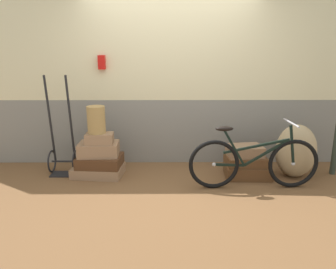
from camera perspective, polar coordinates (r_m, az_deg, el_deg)
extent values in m
cube|color=brown|center=(4.37, 0.63, -8.67)|extent=(9.05, 5.20, 0.06)
cube|color=gray|center=(5.01, 0.48, 0.75)|extent=(7.05, 0.20, 0.99)
cube|color=beige|center=(4.87, 0.52, 17.92)|extent=(7.05, 0.20, 1.97)
cube|color=red|center=(4.81, -11.76, 12.52)|extent=(0.10, 0.08, 0.20)
cube|color=#937051|center=(4.64, -12.33, -6.30)|extent=(0.73, 0.52, 0.14)
cube|color=#4C2D19|center=(4.58, -12.06, -4.63)|extent=(0.64, 0.49, 0.15)
cube|color=#937051|center=(4.54, -12.26, -2.56)|extent=(0.55, 0.38, 0.19)
cube|color=#937051|center=(4.45, -12.15, -0.71)|extent=(0.38, 0.25, 0.14)
cube|color=brown|center=(4.63, 13.93, -6.22)|extent=(0.63, 0.49, 0.17)
cube|color=brown|center=(4.59, 13.67, -4.45)|extent=(0.55, 0.42, 0.12)
cube|color=#937051|center=(4.54, 13.55, -2.85)|extent=(0.50, 0.37, 0.15)
cylinder|color=#A8844C|center=(4.41, -12.71, 2.59)|extent=(0.24, 0.24, 0.37)
torus|color=black|center=(4.91, -20.04, -4.52)|extent=(0.03, 0.32, 0.32)
torus|color=black|center=(4.81, -16.15, -4.61)|extent=(0.03, 0.32, 0.32)
cylinder|color=black|center=(4.86, -18.11, -4.57)|extent=(0.35, 0.02, 0.02)
cylinder|color=black|center=(4.74, -20.35, 2.54)|extent=(0.03, 0.16, 1.23)
cylinder|color=black|center=(4.65, -17.05, 2.59)|extent=(0.03, 0.16, 1.23)
cube|color=black|center=(4.81, -18.35, -6.73)|extent=(0.31, 0.22, 0.02)
ellipsoid|color=tan|center=(4.73, 21.89, -2.75)|extent=(0.55, 0.47, 0.74)
torus|color=black|center=(4.08, 8.21, -5.32)|extent=(0.64, 0.06, 0.64)
sphere|color=#B2B2B7|center=(4.08, 8.21, -5.32)|extent=(0.05, 0.05, 0.05)
torus|color=black|center=(4.36, 21.48, -4.88)|extent=(0.64, 0.06, 0.64)
sphere|color=#B2B2B7|center=(4.36, 21.48, -4.88)|extent=(0.05, 0.05, 0.05)
cube|color=black|center=(4.19, 17.21, -3.09)|extent=(0.56, 0.04, 0.36)
cube|color=black|center=(4.06, 11.78, -2.40)|extent=(0.30, 0.03, 0.47)
cube|color=black|center=(4.12, 10.86, -5.36)|extent=(0.39, 0.04, 0.04)
cube|color=black|center=(4.12, 15.50, -2.01)|extent=(0.83, 0.04, 0.20)
cube|color=black|center=(4.27, 21.30, -1.73)|extent=(0.11, 0.03, 0.51)
ellipsoid|color=black|center=(3.96, 10.05, 1.03)|extent=(0.22, 0.09, 0.06)
cylinder|color=#A5A5AD|center=(4.19, 21.15, 1.96)|extent=(0.03, 0.46, 0.02)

